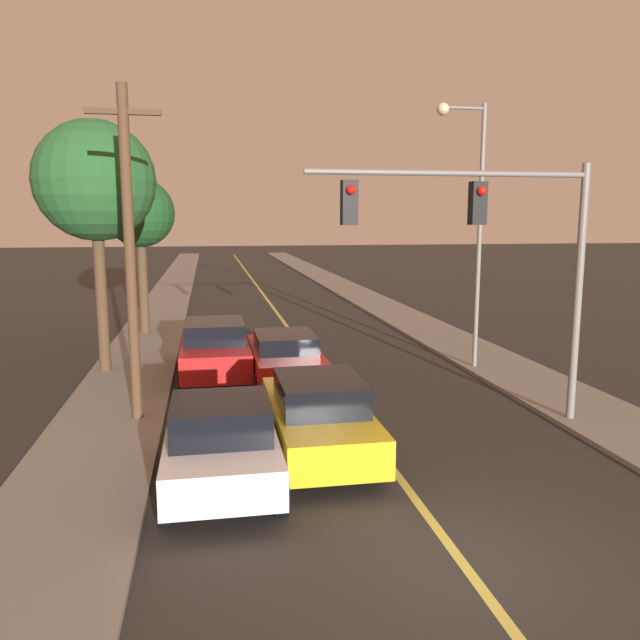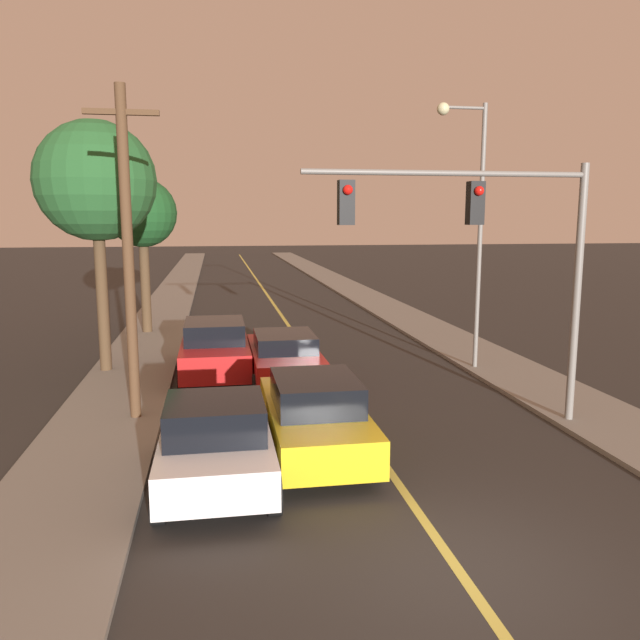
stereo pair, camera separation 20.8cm
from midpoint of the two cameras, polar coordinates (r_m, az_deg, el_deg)
The scene contains 13 objects.
ground_plane at distance 9.24m, azimuth 13.04°, elevation -21.24°, with size 200.00×200.00×0.00m, color #2D2B28.
road_surface at distance 43.67m, azimuth -5.29°, elevation 3.14°, with size 8.80×80.00×0.01m.
sidewalk_left at distance 43.62m, azimuth -12.73°, elevation 3.02°, with size 2.50×80.00×0.12m.
sidewalk_right at distance 44.44m, azimuth 2.00°, elevation 3.35°, with size 2.50×80.00×0.12m.
car_near_lane_front at distance 12.48m, azimuth -0.01°, elevation -8.68°, with size 1.94×4.58×1.60m.
car_near_lane_second at distance 17.73m, azimuth -2.95°, elevation -3.39°, with size 1.97×4.60×1.48m.
car_outer_lane_front at distance 11.10m, azimuth -8.97°, elevation -11.01°, with size 2.00×3.82×1.61m.
car_outer_lane_second at distance 18.82m, azimuth -9.26°, elevation -2.54°, with size 2.06×4.84×1.68m.
traffic_signal_mast at distance 13.88m, azimuth 15.64°, elevation 7.40°, with size 6.26×0.42×5.71m.
streetlamp_right at distance 19.32m, azimuth 13.96°, elevation 10.18°, with size 1.53×0.36×7.83m.
utility_pole_left at distance 14.52m, azimuth -16.77°, elevation 6.20°, with size 1.60×0.24×7.38m.
tree_left_near at distance 19.51m, azimuth -19.52°, elevation 11.78°, with size 3.46×3.46×7.33m.
tree_left_far at distance 25.79m, azimuth -15.72°, elevation 9.24°, with size 2.70×2.70×6.10m.
Camera 2 is at (-3.10, -7.33, 4.66)m, focal length 35.00 mm.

